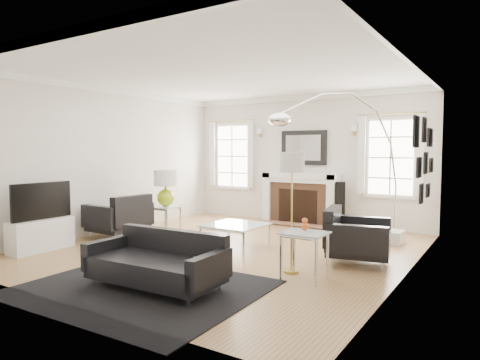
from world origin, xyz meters
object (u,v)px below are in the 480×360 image
Objects in this scene: armchair_left at (121,218)px; gourd_lamp at (165,185)px; coffee_table at (236,226)px; arc_floor_lamp at (339,160)px; sofa at (159,263)px; armchair_right at (354,238)px; fireplace at (300,199)px.

gourd_lamp is (0.39, 0.78, 0.56)m from armchair_left.
coffee_table is 0.34× the size of arc_floor_lamp.
armchair_left is (-2.56, 1.74, 0.08)m from sofa.
armchair_right is at bearing -58.90° from arc_floor_lamp.
fireplace is at bearing 91.90° from coffee_table.
arc_floor_lamp reaches higher than gourd_lamp.
sofa is 2.36× the size of gourd_lamp.
arc_floor_lamp is (1.43, -1.61, 0.88)m from fireplace.
armchair_left is 0.39× the size of arc_floor_lamp.
fireplace is 4.89m from sofa.
fireplace is 1.67× the size of armchair_left.
gourd_lamp is at bearing -166.92° from arc_floor_lamp.
armchair_left reaches higher than coffee_table.
sofa is 3.10m from armchair_left.
fireplace is 3.79m from armchair_left.
fireplace is 2.41× the size of gourd_lamp.
armchair_right reaches higher than sofa.
coffee_table is (-0.34, 2.16, 0.08)m from sofa.
armchair_right is at bearing -3.17° from gourd_lamp.
arc_floor_lamp reaches higher than coffee_table.
armchair_left is 2.26m from coffee_table.
armchair_right reaches higher than coffee_table.
coffee_table is 1.95m from gourd_lamp.
sofa is 2.19m from coffee_table.
armchair_right is at bearing 4.40° from coffee_table.
gourd_lamp reaches higher than sofa.
sofa is at bearing -107.08° from arc_floor_lamp.
arc_floor_lamp is (3.17, 0.74, 0.50)m from gourd_lamp.
armchair_right is at bearing -51.99° from fireplace.
gourd_lamp is (-3.74, 0.21, 0.57)m from armchair_right.
sofa is 3.38m from gourd_lamp.
sofa is 1.52× the size of armchair_right.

